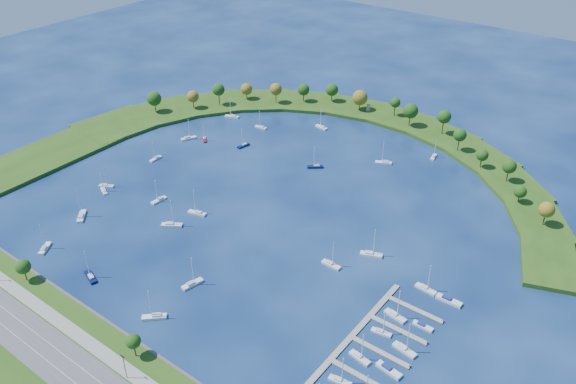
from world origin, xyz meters
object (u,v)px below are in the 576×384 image
Objects in this scene: moored_boat_14 at (384,162)px; docked_boat_11 at (449,300)px; moored_boat_6 at (197,212)px; moored_boat_19 at (156,158)px; moored_boat_20 at (321,127)px; docked_boat_8 at (395,315)px; moored_boat_5 at (172,224)px; docked_boat_9 at (423,326)px; moored_boat_12 at (106,185)px; moored_boat_2 at (45,248)px; moored_boat_7 at (315,166)px; moored_boat_16 at (205,139)px; docked_boat_2 at (340,380)px; dock_system at (359,358)px; moored_boat_21 at (189,138)px; docked_boat_7 at (404,349)px; docked_boat_5 at (389,370)px; docked_boat_6 at (381,332)px; harbor_tower at (368,108)px; moored_boat_4 at (159,200)px; moored_boat_8 at (371,254)px; moored_boat_15 at (232,116)px; moored_boat_18 at (104,190)px; moored_boat_10 at (90,276)px; docked_boat_10 at (426,288)px; moored_boat_9 at (243,145)px; moored_boat_17 at (331,264)px; docked_boat_4 at (360,357)px; moored_boat_11 at (192,283)px; moored_boat_1 at (261,127)px; moored_boat_0 at (81,216)px; moored_boat_3 at (154,316)px.

moored_boat_14 is 1.30× the size of docked_boat_11.
moored_boat_19 is at bearing -39.65° from moored_boat_6.
docked_boat_8 reaches higher than moored_boat_20.
docked_boat_9 is (119.28, 10.78, -0.39)m from moored_boat_5.
moored_boat_2 is at bearing -95.14° from moored_boat_12.
docked_boat_8 reaches higher than moored_boat_7.
moored_boat_16 is 178.37m from docked_boat_9.
moored_boat_14 is at bearing 32.14° from moored_boat_5.
moored_boat_19 is at bearing 148.39° from docked_boat_2.
moored_boat_21 is at bearing 153.44° from dock_system.
docked_boat_2 is at bearing -104.10° from docked_boat_7.
docked_boat_6 is at bearing 135.40° from docked_boat_5.
dock_system is 139.25m from moored_boat_14.
harbor_tower is at bearing 132.92° from docked_boat_7.
moored_boat_12 is 0.91× the size of moored_boat_20.
moored_boat_4 is 0.99× the size of moored_boat_20.
moored_boat_21 is (-104.71, -42.73, -0.01)m from moored_boat_14.
moored_boat_8 is 1.06× the size of moored_boat_15.
docked_boat_7 is at bearing -85.16° from moored_boat_21.
moored_boat_21 is (-8.06, 66.59, 0.07)m from moored_boat_18.
moored_boat_10 reaches higher than docked_boat_10.
docked_boat_2 is (134.10, -107.44, -0.00)m from moored_boat_9.
moored_boat_17 is 1.05× the size of docked_boat_4.
dock_system is at bearing -161.75° from moored_boat_18.
moored_boat_2 is at bearing 119.88° from moored_boat_11.
harbor_tower reaches higher than docked_boat_5.
moored_boat_20 is 168.16m from docked_boat_9.
moored_boat_7 is 1.06× the size of docked_boat_2.
moored_boat_10 reaches higher than moored_boat_9.
moored_boat_14 is 108.78m from docked_boat_11.
moored_boat_1 is at bearing -168.08° from moored_boat_4.
moored_boat_15 is (-59.09, 90.63, 0.00)m from moored_boat_6.
docked_boat_8 is at bearing -68.75° from moored_boat_8.
moored_boat_17 is (111.91, 40.39, -0.06)m from moored_boat_0.
moored_boat_8 is 43.91m from docked_boat_9.
moored_boat_3 is 1.10× the size of moored_boat_4.
docked_boat_5 is at bearing -41.18° from moored_boat_5.
docked_boat_10 reaches higher than moored_boat_7.
docked_boat_7 reaches higher than moored_boat_9.
moored_boat_15 is at bearing 130.95° from moored_boat_8.
moored_boat_11 reaches higher than moored_boat_20.
docked_boat_11 is at bearing 74.37° from dock_system.
moored_boat_21 is at bearing 140.90° from docked_boat_2.
moored_boat_14 is at bearing 130.07° from docked_boat_8.
moored_boat_5 is at bearing -92.89° from harbor_tower.
moored_boat_6 is at bearing -92.25° from harbor_tower.
moored_boat_11 is at bearing 59.72° from moored_boat_7.
docked_boat_4 is 46.54m from docked_boat_11.
moored_boat_7 is 70.74m from moored_boat_16.
moored_boat_11 is 1.20× the size of moored_boat_19.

